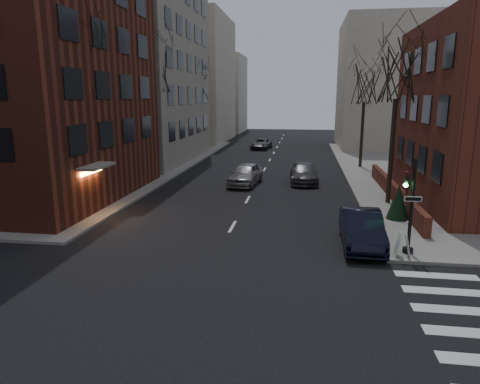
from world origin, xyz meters
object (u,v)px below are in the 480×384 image
(car_lane_gray, at_px, (304,173))
(sandwich_board, at_px, (403,245))
(traffic_signal, at_px, (410,212))
(tree_left_b, at_px, (154,67))
(car_lane_far, at_px, (261,144))
(tree_right_b, at_px, (365,85))
(car_lane_silver, at_px, (245,174))
(tree_right_a, at_px, (398,71))
(parked_sedan, at_px, (362,229))
(tree_left_a, at_px, (80,61))
(tree_left_c, at_px, (197,83))
(streetlamp_near, at_px, (146,128))
(streetlamp_far, at_px, (206,116))
(evergreen_shrub, at_px, (398,202))

(car_lane_gray, xyz_separation_m, sandwich_board, (4.07, -15.77, -0.11))
(car_lane_gray, bearing_deg, traffic_signal, -76.76)
(tree_left_b, bearing_deg, car_lane_gray, -7.81)
(car_lane_far, bearing_deg, tree_right_b, -46.19)
(car_lane_silver, bearing_deg, tree_right_a, -20.01)
(traffic_signal, xyz_separation_m, parked_sedan, (-1.74, 1.01, -1.11))
(tree_left_a, distance_m, tree_left_c, 26.00)
(tree_left_b, xyz_separation_m, streetlamp_near, (0.60, -4.00, -4.68))
(tree_left_a, relative_size, car_lane_far, 2.18)
(traffic_signal, distance_m, tree_right_b, 23.71)
(tree_left_c, distance_m, streetlamp_far, 4.33)
(car_lane_gray, relative_size, evergreen_shrub, 2.70)
(tree_right_b, xyz_separation_m, parked_sedan, (-2.60, -22.00, -6.79))
(tree_right_b, bearing_deg, tree_left_c, 155.56)
(tree_right_b, distance_m, evergreen_shrub, 18.91)
(traffic_signal, height_order, tree_left_b, tree_left_b)
(streetlamp_far, height_order, car_lane_silver, streetlamp_far)
(tree_left_b, height_order, car_lane_gray, tree_left_b)
(car_lane_gray, bearing_deg, parked_sedan, -82.27)
(streetlamp_near, xyz_separation_m, car_lane_far, (6.31, 23.67, -3.58))
(streetlamp_far, xyz_separation_m, evergreen_shrub, (16.80, -27.77, -3.13))
(tree_right_a, xyz_separation_m, car_lane_gray, (-5.21, 6.30, -7.28))
(tree_right_a, relative_size, evergreen_shrub, 5.10)
(parked_sedan, xyz_separation_m, evergreen_shrub, (2.40, 4.23, 0.31))
(tree_left_a, relative_size, streetlamp_near, 1.63)
(tree_left_a, height_order, sandwich_board, tree_left_a)
(tree_left_b, distance_m, tree_left_c, 14.03)
(tree_left_c, bearing_deg, parked_sedan, -63.43)
(parked_sedan, distance_m, evergreen_shrub, 4.88)
(tree_left_a, height_order, tree_left_b, tree_left_b)
(tree_left_b, relative_size, sandwich_board, 11.05)
(traffic_signal, distance_m, tree_left_c, 35.76)
(streetlamp_near, relative_size, car_lane_silver, 1.29)
(tree_right_b, distance_m, parked_sedan, 23.17)
(streetlamp_near, xyz_separation_m, car_lane_silver, (7.40, 0.74, -3.41))
(tree_right_a, distance_m, car_lane_far, 30.57)
(tree_left_c, xyz_separation_m, tree_right_b, (17.60, -8.00, -0.44))
(tree_left_c, height_order, tree_right_a, same)
(car_lane_silver, bearing_deg, car_lane_gray, 25.83)
(streetlamp_far, relative_size, evergreen_shrub, 3.30)
(tree_left_b, xyz_separation_m, tree_right_b, (17.60, 6.00, -1.33))
(streetlamp_near, height_order, evergreen_shrub, streetlamp_near)
(tree_right_b, height_order, car_lane_far, tree_right_b)
(traffic_signal, relative_size, streetlamp_far, 0.64)
(tree_left_c, height_order, car_lane_gray, tree_left_c)
(tree_left_a, distance_m, evergreen_shrub, 18.90)
(parked_sedan, bearing_deg, tree_left_c, 117.14)
(traffic_signal, distance_m, streetlamp_far, 36.81)
(parked_sedan, relative_size, evergreen_shrub, 2.54)
(car_lane_far, bearing_deg, car_lane_silver, -81.49)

